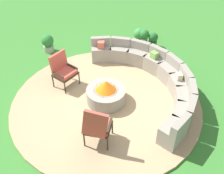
# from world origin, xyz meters

# --- Properties ---
(ground_plane) EXTENTS (24.00, 24.00, 0.00)m
(ground_plane) POSITION_xyz_m (0.00, 0.00, 0.00)
(ground_plane) COLOR #387A2D
(patio_circle) EXTENTS (5.17, 5.17, 0.06)m
(patio_circle) POSITION_xyz_m (0.00, 0.00, 0.03)
(patio_circle) COLOR tan
(patio_circle) RESTS_ON ground_plane
(fire_pit) EXTENTS (1.06, 1.06, 0.68)m
(fire_pit) POSITION_xyz_m (0.00, 0.00, 0.32)
(fire_pit) COLOR gray
(fire_pit) RESTS_ON patio_circle
(curved_stone_bench) EXTENTS (4.44, 2.23, 0.77)m
(curved_stone_bench) POSITION_xyz_m (0.23, 1.50, 0.37)
(curved_stone_bench) COLOR gray
(curved_stone_bench) RESTS_ON patio_circle
(lounge_chair_front_left) EXTENTS (0.69, 0.73, 1.02)m
(lounge_chair_front_left) POSITION_xyz_m (-1.32, -0.58, 0.60)
(lounge_chair_front_left) COLOR #2D2319
(lounge_chair_front_left) RESTS_ON patio_circle
(lounge_chair_front_right) EXTENTS (0.79, 0.82, 1.10)m
(lounge_chair_front_right) POSITION_xyz_m (1.07, -0.98, 0.62)
(lounge_chair_front_right) COLOR #2D2319
(lounge_chair_front_right) RESTS_ON patio_circle
(potted_plant_0) EXTENTS (0.42, 0.42, 0.63)m
(potted_plant_0) POSITION_xyz_m (-3.43, -0.10, 0.34)
(potted_plant_0) COLOR #A89E8E
(potted_plant_0) RESTS_ON ground_plane
(potted_plant_1) EXTENTS (0.34, 0.34, 0.55)m
(potted_plant_1) POSITION_xyz_m (-1.50, 3.12, 0.29)
(potted_plant_1) COLOR #605B56
(potted_plant_1) RESTS_ON ground_plane
(potted_plant_2) EXTENTS (0.40, 0.40, 0.62)m
(potted_plant_2) POSITION_xyz_m (-1.95, 2.83, 0.32)
(potted_plant_2) COLOR #605B56
(potted_plant_2) RESTS_ON ground_plane
(potted_plant_3) EXTENTS (0.35, 0.35, 0.63)m
(potted_plant_3) POSITION_xyz_m (-1.75, 2.91, 0.36)
(potted_plant_3) COLOR #A89E8E
(potted_plant_3) RESTS_ON ground_plane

